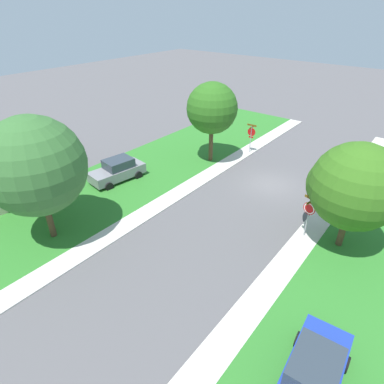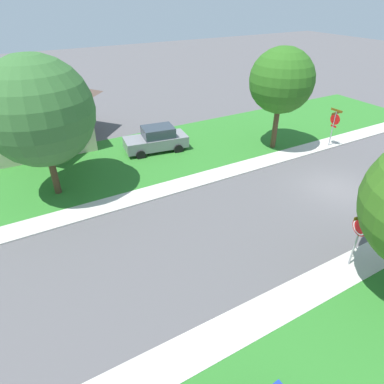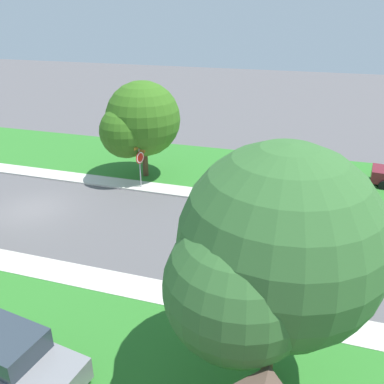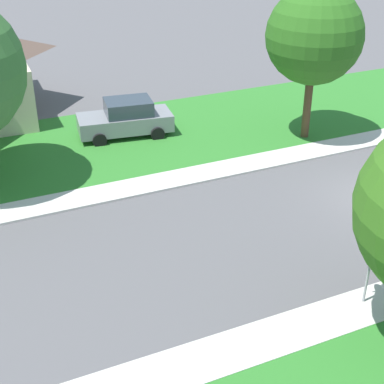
# 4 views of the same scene
# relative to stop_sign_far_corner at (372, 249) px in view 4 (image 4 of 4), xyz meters

# --- Properties ---
(ground_plane) EXTENTS (120.00, 120.00, 0.00)m
(ground_plane) POSITION_rel_stop_sign_far_corner_xyz_m (4.51, -4.66, -1.89)
(ground_plane) COLOR #565456
(sidewalk_east) EXTENTS (1.40, 56.00, 0.10)m
(sidewalk_east) POSITION_rel_stop_sign_far_corner_xyz_m (9.21, 7.34, -1.84)
(sidewalk_east) COLOR beige
(sidewalk_east) RESTS_ON ground
(lawn_east) EXTENTS (8.00, 56.00, 0.08)m
(lawn_east) POSITION_rel_stop_sign_far_corner_xyz_m (13.91, 7.34, -1.85)
(lawn_east) COLOR #2D7528
(lawn_east) RESTS_ON ground
(stop_sign_far_corner) EXTENTS (0.90, 0.90, 2.77)m
(stop_sign_far_corner) POSITION_rel_stop_sign_far_corner_xyz_m (0.00, 0.00, 0.00)
(stop_sign_far_corner) COLOR #9E9EA3
(stop_sign_far_corner) RESTS_ON ground
(car_grey_across_road) EXTENTS (2.48, 4.51, 1.76)m
(car_grey_across_road) POSITION_rel_stop_sign_far_corner_xyz_m (14.32, 2.19, -1.01)
(car_grey_across_road) COLOR gray
(car_grey_across_road) RESTS_ON ground
(tree_sidewalk_far) EXTENTS (4.53, 4.22, 6.84)m
(tree_sidewalk_far) POSITION_rel_stop_sign_far_corner_xyz_m (10.97, -5.46, 2.69)
(tree_sidewalk_far) COLOR #4C3823
(tree_sidewalk_far) RESTS_ON ground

